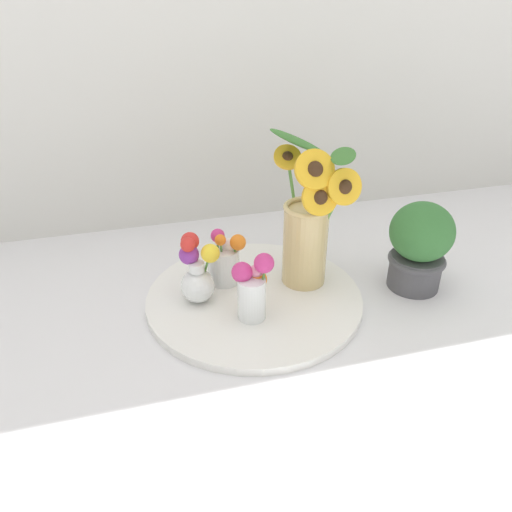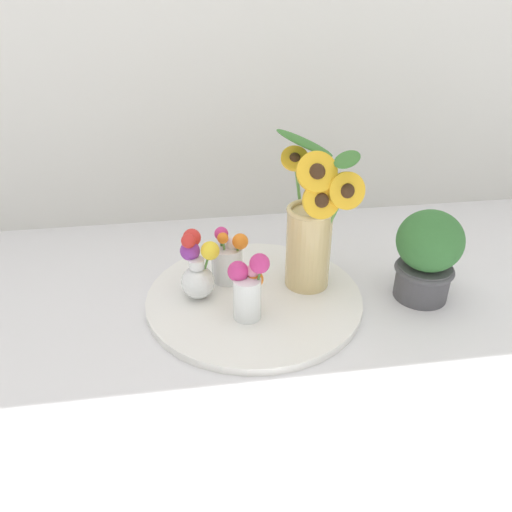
# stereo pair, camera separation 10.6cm
# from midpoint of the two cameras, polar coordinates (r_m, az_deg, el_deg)

# --- Properties ---
(ground_plane) EXTENTS (6.00, 6.00, 0.00)m
(ground_plane) POSITION_cam_midpoint_polar(r_m,az_deg,el_deg) (1.06, 3.27, -7.62)
(ground_plane) COLOR silver
(serving_tray) EXTENTS (0.48, 0.48, 0.02)m
(serving_tray) POSITION_cam_midpoint_polar(r_m,az_deg,el_deg) (1.12, 2.72, -4.88)
(serving_tray) COLOR white
(serving_tray) RESTS_ON ground_plane
(mason_jar_sunflowers) EXTENTS (0.18, 0.20, 0.35)m
(mason_jar_sunflowers) POSITION_cam_midpoint_polar(r_m,az_deg,el_deg) (1.10, 9.07, 2.72)
(mason_jar_sunflowers) COLOR #D1B77A
(mason_jar_sunflowers) RESTS_ON serving_tray
(vase_small_center) EXTENTS (0.09, 0.07, 0.15)m
(vase_small_center) POSITION_cam_midpoint_polar(r_m,az_deg,el_deg) (1.01, 2.16, -3.67)
(vase_small_center) COLOR white
(vase_small_center) RESTS_ON serving_tray
(vase_bulb_right) EXTENTS (0.09, 0.09, 0.15)m
(vase_bulb_right) POSITION_cam_midpoint_polar(r_m,az_deg,el_deg) (1.08, -3.97, -1.54)
(vase_bulb_right) COLOR white
(vase_bulb_right) RESTS_ON serving_tray
(vase_small_back) EXTENTS (0.08, 0.08, 0.13)m
(vase_small_back) POSITION_cam_midpoint_polar(r_m,az_deg,el_deg) (1.13, -0.47, -0.21)
(vase_small_back) COLOR white
(vase_small_back) RESTS_ON serving_tray
(potted_plant) EXTENTS (0.14, 0.14, 0.21)m
(potted_plant) POSITION_cam_midpoint_polar(r_m,az_deg,el_deg) (1.16, 21.51, 0.13)
(potted_plant) COLOR #4C4C51
(potted_plant) RESTS_ON ground_plane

